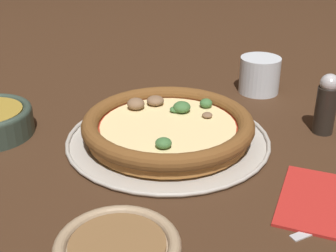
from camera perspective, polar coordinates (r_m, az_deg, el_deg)
The scene contains 6 objects.
ground_plane at distance 0.79m, azimuth 0.00°, elevation -1.86°, with size 3.00×3.00×0.00m, color #3D2616.
pizza_tray at distance 0.79m, azimuth 0.00°, elevation -1.58°, with size 0.34×0.34×0.01m.
pizza at distance 0.78m, azimuth -0.01°, elevation 0.01°, with size 0.29×0.29×0.04m.
drinking_cup at distance 1.00m, azimuth 11.10°, elevation 6.12°, with size 0.08×0.08×0.08m.
napkin at distance 0.67m, azimuth 19.21°, elevation -8.73°, with size 0.18×0.17×0.01m.
pepper_shaker at distance 0.84m, azimuth 18.74°, elevation 2.56°, with size 0.04×0.04×0.11m.
Camera 1 is at (-0.70, -0.06, 0.37)m, focal length 50.00 mm.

